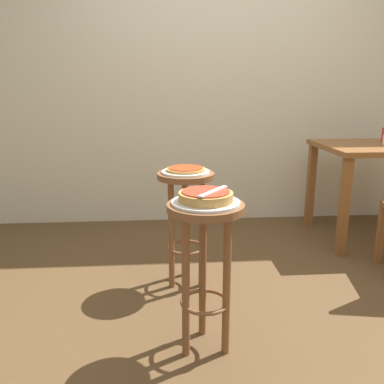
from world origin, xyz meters
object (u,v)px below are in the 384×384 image
object	(u,v)px
serving_plate_middle	(186,172)
dining_table	(374,161)
pizza_foreground	(206,196)
stool_middle	(186,205)
pizza_server_knife	(213,191)
serving_plate_foreground	(206,202)
pizza_middle	(186,169)
stool_foreground	(205,247)

from	to	relation	value
serving_plate_middle	dining_table	size ratio (longest dim) A/B	0.34
pizza_foreground	dining_table	distance (m)	2.00
stool_middle	pizza_server_knife	xyz separation A→B (m)	(0.08, -0.69, 0.26)
serving_plate_middle	dining_table	world-z (taller)	dining_table
pizza_foreground	stool_middle	size ratio (longest dim) A/B	0.33
serving_plate_foreground	pizza_foreground	world-z (taller)	pizza_foreground
pizza_middle	pizza_server_knife	size ratio (longest dim) A/B	1.06
pizza_foreground	dining_table	size ratio (longest dim) A/B	0.28
stool_foreground	stool_middle	size ratio (longest dim) A/B	1.00
stool_foreground	pizza_server_knife	bearing A→B (deg)	-33.69
stool_foreground	pizza_middle	xyz separation A→B (m)	(-0.05, 0.67, 0.22)
stool_foreground	pizza_foreground	bearing A→B (deg)	0.00
stool_foreground	serving_plate_middle	size ratio (longest dim) A/B	2.47
pizza_foreground	serving_plate_middle	world-z (taller)	pizza_foreground
pizza_foreground	pizza_middle	world-z (taller)	pizza_foreground
pizza_foreground	pizza_server_knife	world-z (taller)	pizza_server_knife
stool_middle	dining_table	xyz separation A→B (m)	(1.53, 0.67, 0.13)
pizza_server_knife	stool_foreground	bearing A→B (deg)	93.54
stool_middle	dining_table	size ratio (longest dim) A/B	0.85
pizza_foreground	stool_middle	bearing A→B (deg)	94.00
pizza_foreground	pizza_middle	bearing A→B (deg)	94.00
pizza_foreground	dining_table	bearing A→B (deg)	42.06
serving_plate_foreground	pizza_foreground	xyz separation A→B (m)	(0.00, 0.00, 0.03)
stool_middle	serving_plate_foreground	bearing A→B (deg)	-86.00
serving_plate_middle	pizza_server_knife	xyz separation A→B (m)	(0.08, -0.69, 0.06)
stool_middle	stool_foreground	bearing A→B (deg)	-86.00
dining_table	stool_middle	bearing A→B (deg)	-156.23
stool_middle	dining_table	distance (m)	1.68
dining_table	pizza_server_knife	bearing A→B (deg)	-136.93
stool_foreground	serving_plate_middle	bearing A→B (deg)	94.00
dining_table	pizza_server_knife	xyz separation A→B (m)	(-1.45, -1.36, 0.13)
serving_plate_foreground	dining_table	distance (m)	2.00
serving_plate_middle	pizza_middle	size ratio (longest dim) A/B	1.24
pizza_middle	stool_foreground	bearing A→B (deg)	-86.00
pizza_server_knife	dining_table	bearing A→B (deg)	-9.70
serving_plate_foreground	dining_table	bearing A→B (deg)	42.06
pizza_foreground	serving_plate_middle	size ratio (longest dim) A/B	0.83
serving_plate_middle	pizza_server_knife	bearing A→B (deg)	-83.63
serving_plate_foreground	pizza_middle	world-z (taller)	pizza_middle
stool_foreground	stool_middle	bearing A→B (deg)	94.00
stool_middle	pizza_middle	distance (m)	0.22
pizza_foreground	pizza_middle	size ratio (longest dim) A/B	1.03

